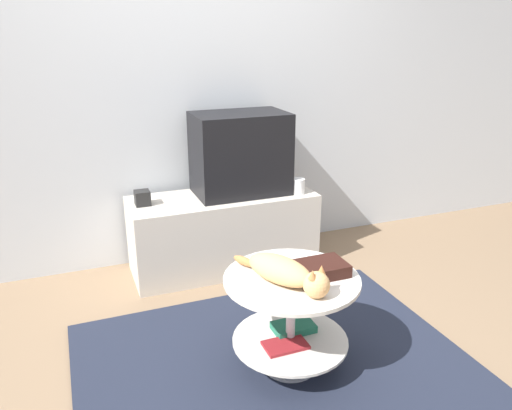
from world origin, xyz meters
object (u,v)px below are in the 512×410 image
(tv, at_px, (240,154))
(cat, at_px, (285,272))
(speaker, at_px, (142,198))
(dvd_box, at_px, (322,268))

(tv, bearing_deg, cat, -100.86)
(cat, bearing_deg, speaker, 173.29)
(tv, distance_m, speaker, 0.71)
(cat, bearing_deg, dvd_box, 70.88)
(cat, bearing_deg, tv, 143.57)
(tv, bearing_deg, speaker, -178.47)
(tv, xyz_separation_m, dvd_box, (-0.05, -1.25, -0.26))
(speaker, xyz_separation_m, dvd_box, (0.62, -1.23, -0.03))
(dvd_box, height_order, cat, cat)
(tv, bearing_deg, dvd_box, -92.21)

